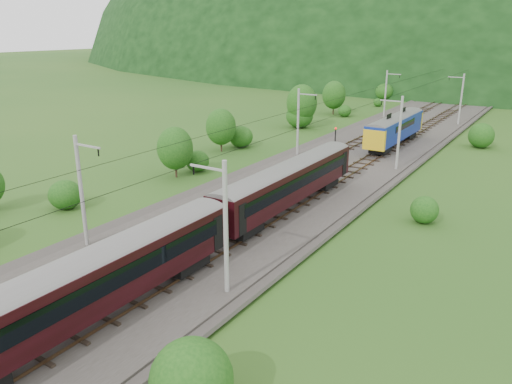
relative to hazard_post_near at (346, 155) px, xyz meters
The scene contains 13 objects.
ground 32.56m from the hazard_post_near, 90.03° to the right, with size 600.00×600.00×0.00m, color #224F18.
railbed 22.56m from the hazard_post_near, 90.04° to the right, with size 14.00×220.00×0.30m, color #38332D.
track_left 22.68m from the hazard_post_near, 96.12° to the right, with size 2.40×220.00×0.27m.
track_right 22.68m from the hazard_post_near, 83.96° to the right, with size 2.40×220.00×0.27m.
catenary_left 7.11m from the hazard_post_near, behind, with size 2.54×192.28×8.00m.
catenary_right 7.08m from the hazard_post_near, ahead, with size 2.54×192.28×8.00m.
overhead_wires 23.37m from the hazard_post_near, 90.04° to the right, with size 4.83×198.00×0.03m.
mountain_ridge 293.15m from the hazard_post_near, 114.17° to the left, with size 336.00×280.00×132.00m, color black.
hazard_post_near is the anchor object (origin of this frame).
hazard_post_far 0.64m from the hazard_post_near, 67.84° to the right, with size 0.16×0.16×1.53m, color red.
signal 8.17m from the hazard_post_near, 123.11° to the left, with size 0.26×0.26×2.35m.
vegetation_left 19.55m from the hazard_post_near, 137.21° to the right, with size 13.24×144.03×6.86m.
vegetation_right 29.10m from the hazard_post_near, 66.92° to the right, with size 5.07×95.19×3.08m.
Camera 1 is at (21.79, -21.18, 15.14)m, focal length 35.00 mm.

